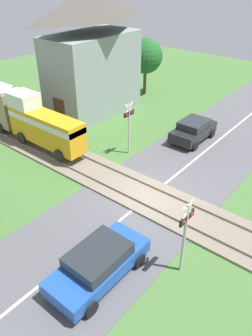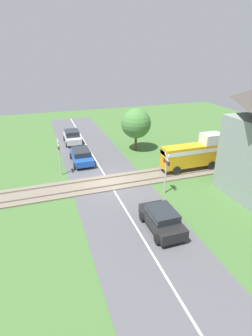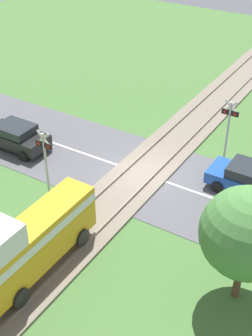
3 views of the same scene
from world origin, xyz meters
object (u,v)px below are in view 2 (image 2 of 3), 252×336
at_px(crossing_signal_east_approach, 166,168).
at_px(car_behind_queue, 72,137).
at_px(train, 251,144).
at_px(pedestrian_by_station, 230,165).
at_px(crossing_signal_west_approach, 59,153).
at_px(car_near_crossing, 81,156).
at_px(car_far_side, 162,219).

bearing_deg(crossing_signal_east_approach, car_behind_queue, -160.55).
bearing_deg(train, crossing_signal_east_approach, -74.50).
bearing_deg(pedestrian_by_station, train, 114.17).
bearing_deg(crossing_signal_west_approach, train, 80.65).
bearing_deg(car_behind_queue, train, 54.07).
xyz_separation_m(car_near_crossing, car_behind_queue, (-6.29, 0.00, 0.08)).
relative_size(car_near_crossing, pedestrian_by_station, 2.33).
relative_size(car_behind_queue, pedestrian_by_station, 2.06).
distance_m(train, crossing_signal_east_approach, 11.18).
bearing_deg(car_far_side, car_near_crossing, -166.83).
bearing_deg(train, car_far_side, -61.47).
bearing_deg(crossing_signal_west_approach, pedestrian_by_station, 72.64).
height_order(car_behind_queue, pedestrian_by_station, pedestrian_by_station).
distance_m(car_far_side, crossing_signal_west_approach, 11.38).
bearing_deg(pedestrian_by_station, crossing_signal_east_approach, -79.02).
distance_m(car_far_side, crossing_signal_east_approach, 4.87).
xyz_separation_m(car_behind_queue, crossing_signal_west_approach, (8.53, -2.25, 1.33)).
bearing_deg(pedestrian_by_station, car_far_side, -59.93).
bearing_deg(crossing_signal_west_approach, car_far_side, 26.98).
height_order(crossing_signal_west_approach, crossing_signal_east_approach, same).
xyz_separation_m(car_far_side, crossing_signal_west_approach, (-10.07, -5.13, 1.38)).
bearing_deg(crossing_signal_west_approach, car_near_crossing, 134.95).
xyz_separation_m(car_far_side, car_behind_queue, (-18.60, -2.88, 0.06)).
distance_m(car_far_side, car_behind_queue, 18.82).
relative_size(crossing_signal_west_approach, pedestrian_by_station, 1.88).
distance_m(car_behind_queue, pedestrian_by_station, 18.02).
distance_m(car_near_crossing, crossing_signal_west_approach, 3.47).
bearing_deg(car_far_side, crossing_signal_east_approach, 151.23).
distance_m(car_far_side, pedestrian_by_station, 10.97).
height_order(train, crossing_signal_west_approach, train).
height_order(train, pedestrian_by_station, train).
xyz_separation_m(car_behind_queue, crossing_signal_east_approach, (14.51, 5.13, 1.33)).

